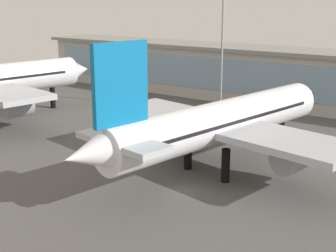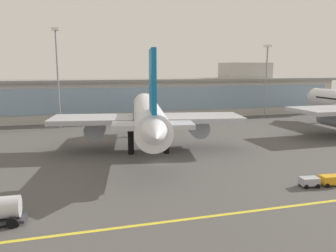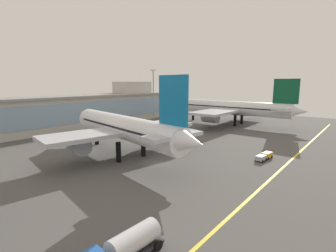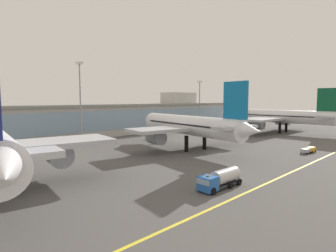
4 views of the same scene
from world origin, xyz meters
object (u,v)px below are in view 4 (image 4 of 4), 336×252
at_px(airliner_near_right, 189,126).
at_px(airliner_far_right, 276,117).
at_px(fuel_tanker_truck, 219,179).
at_px(apron_light_mast_centre, 200,98).
at_px(baggage_tug_near, 308,150).
at_px(apron_light_mast_west, 80,91).

height_order(airliner_near_right, airliner_far_right, airliner_far_right).
bearing_deg(fuel_tanker_truck, airliner_far_right, -159.74).
height_order(fuel_tanker_truck, apron_light_mast_centre, apron_light_mast_centre).
bearing_deg(baggage_tug_near, airliner_far_right, 40.17).
distance_m(airliner_far_right, fuel_tanker_truck, 86.96).
relative_size(airliner_near_right, baggage_tug_near, 8.38).
distance_m(fuel_tanker_truck, baggage_tug_near, 41.84).
height_order(airliner_far_right, baggage_tug_near, airliner_far_right).
xyz_separation_m(fuel_tanker_truck, apron_light_mast_west, (6.64, 57.17, 15.14)).
height_order(airliner_near_right, baggage_tug_near, airliner_near_right).
distance_m(baggage_tug_near, apron_light_mast_west, 68.49).
bearing_deg(apron_light_mast_centre, airliner_far_right, -67.60).
height_order(fuel_tanker_truck, apron_light_mast_west, apron_light_mast_west).
bearing_deg(fuel_tanker_truck, apron_light_mast_west, -95.14).
height_order(apron_light_mast_west, apron_light_mast_centre, apron_light_mast_west).
bearing_deg(airliner_far_right, baggage_tug_near, 123.73).
bearing_deg(baggage_tug_near, airliner_near_right, 130.56).
bearing_deg(apron_light_mast_west, airliner_far_right, -21.16).
xyz_separation_m(fuel_tanker_truck, apron_light_mast_centre, (69.19, 59.48, 13.49)).
height_order(airliner_near_right, apron_light_mast_west, apron_light_mast_west).
bearing_deg(airliner_near_right, airliner_far_right, -79.10).
xyz_separation_m(airliner_near_right, airliner_far_right, (58.40, 1.09, 0.00)).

